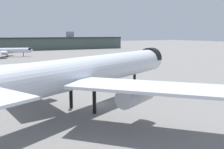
{
  "coord_description": "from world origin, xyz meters",
  "views": [
    {
      "loc": [
        -26.71,
        -52.37,
        17.08
      ],
      "look_at": [
        4.75,
        2.46,
        6.68
      ],
      "focal_mm": 40.11,
      "sensor_mm": 36.0,
      "label": 1
    }
  ],
  "objects": [
    {
      "name": "ground",
      "position": [
        0.0,
        0.0,
        0.0
      ],
      "size": [
        900.0,
        900.0,
        0.0
      ],
      "primitive_type": "plane",
      "color": "slate"
    },
    {
      "name": "baggage_tug_wing",
      "position": [
        -10.8,
        38.56,
        0.97
      ],
      "size": [
        2.0,
        3.26,
        1.85
      ],
      "rotation": [
        0.0,
        0.0,
        4.75
      ],
      "color": "black",
      "rests_on": "ground"
    },
    {
      "name": "terminal_building",
      "position": [
        9.26,
        218.71,
        6.64
      ],
      "size": [
        245.59,
        41.94,
        19.08
      ],
      "rotation": [
        0.0,
        0.0,
        -0.06
      ],
      "color": "#475651",
      "rests_on": "ground"
    },
    {
      "name": "airliner_far_taxiway",
      "position": [
        -0.72,
        145.38,
        4.68
      ],
      "size": [
        34.12,
        30.28,
        10.61
      ],
      "rotation": [
        0.0,
        0.0,
        5.95
      ],
      "color": "silver",
      "rests_on": "ground"
    },
    {
      "name": "airliner_near_gate",
      "position": [
        -3.18,
        -1.12,
        8.54
      ],
      "size": [
        65.78,
        58.94,
        19.38
      ],
      "rotation": [
        0.0,
        0.0,
        0.42
      ],
      "color": "silver",
      "rests_on": "ground"
    }
  ]
}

